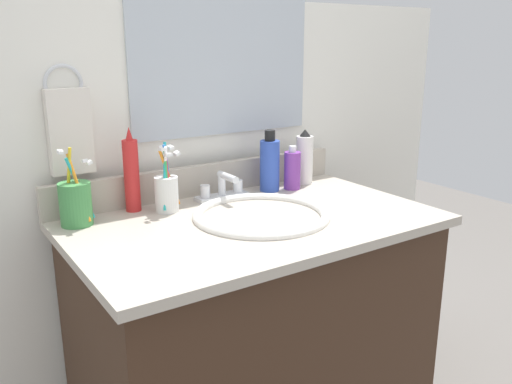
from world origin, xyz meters
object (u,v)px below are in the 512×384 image
bottle_cream_purple (292,170)px  bottle_spray_red (132,174)px  bottle_shampoo_blue (270,164)px  bottle_lotion_white (304,158)px  cup_white_ceramic (167,191)px  hand_towel (70,132)px  cup_green (76,203)px  faucet (223,190)px

bottle_cream_purple → bottle_spray_red: (-0.49, 0.06, 0.04)m
bottle_shampoo_blue → bottle_lotion_white: (0.14, 0.01, -0.00)m
cup_white_ceramic → bottle_cream_purple: bearing=-0.4°
bottle_lotion_white → cup_white_ceramic: size_ratio=0.93×
hand_towel → cup_white_ceramic: bearing=-29.8°
cup_green → bottle_lotion_white: bearing=0.6°
faucet → cup_green: cup_green is taller
bottle_cream_purple → bottle_spray_red: bottle_spray_red is taller
hand_towel → bottle_lotion_white: size_ratio=1.25×
hand_towel → bottle_shampoo_blue: hand_towel is taller
bottle_lotion_white → cup_white_ceramic: cup_white_ceramic is taller
cup_white_ceramic → bottle_shampoo_blue: bearing=3.1°
bottle_cream_purple → bottle_lotion_white: (0.07, 0.03, 0.02)m
bottle_cream_purple → bottle_lotion_white: bearing=24.7°
bottle_spray_red → cup_white_ceramic: bearing=-37.7°
hand_towel → bottle_cream_purple: bearing=-11.0°
faucet → bottle_spray_red: size_ratio=0.70×
bottle_shampoo_blue → cup_white_ceramic: bearing=-176.9°
faucet → cup_white_ceramic: bearing=-174.1°
faucet → bottle_cream_purple: size_ratio=1.18×
bottle_spray_red → bottle_lotion_white: bearing=-2.6°
cup_green → bottle_spray_red: bearing=11.9°
faucet → bottle_cream_purple: bearing=-5.4°
bottle_cream_purple → faucet: bearing=174.6°
hand_towel → cup_white_ceramic: hand_towel is taller
cup_white_ceramic → bottle_spray_red: bearing=142.3°
hand_towel → cup_white_ceramic: size_ratio=1.16×
bottle_spray_red → faucet: bearing=-8.4°
faucet → cup_green: (-0.42, 0.00, 0.03)m
hand_towel → bottle_spray_red: (0.13, -0.06, -0.12)m
bottle_lotion_white → bottle_spray_red: bearing=177.4°
bottle_shampoo_blue → bottle_spray_red: 0.43m
hand_towel → bottle_lotion_white: bearing=-7.1°
bottle_lotion_white → faucet: bearing=-177.8°
bottle_cream_purple → hand_towel: bearing=169.0°
bottle_shampoo_blue → cup_green: 0.59m
faucet → bottle_cream_purple: 0.24m
bottle_lotion_white → cup_white_ceramic: (-0.50, -0.03, -0.02)m
bottle_spray_red → bottle_shampoo_blue: bearing=-5.1°
faucet → bottle_lotion_white: bearing=2.2°
bottle_shampoo_blue → cup_green: cup_green is taller
bottle_shampoo_blue → bottle_spray_red: size_ratio=0.82×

